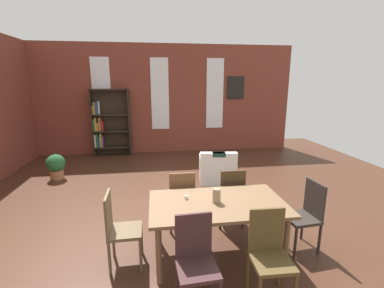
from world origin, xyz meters
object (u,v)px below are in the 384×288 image
(dining_chair_near_right, at_px, (269,252))
(bookshelf_tall, at_px, (108,123))
(dining_table, at_px, (217,208))
(armchair_white, at_px, (217,169))
(dining_chair_head_left, at_px, (119,227))
(potted_plant_by_shelf, at_px, (56,166))
(dining_chair_near_left, at_px, (196,259))
(dining_chair_head_right, at_px, (306,213))
(vase_on_table, at_px, (217,196))
(dining_chair_far_left, at_px, (182,198))
(dining_chair_far_right, at_px, (230,195))

(dining_chair_near_right, bearing_deg, bookshelf_tall, 112.97)
(dining_table, height_order, armchair_white, dining_table)
(dining_chair_head_left, xyz_separation_m, potted_plant_by_shelf, (-1.86, 3.31, -0.19))
(dining_chair_near_left, bearing_deg, dining_chair_head_right, 24.29)
(dining_table, relative_size, potted_plant_by_shelf, 2.87)
(vase_on_table, bearing_deg, dining_chair_far_left, 117.17)
(dining_table, distance_m, armchair_white, 2.75)
(dining_chair_far_left, xyz_separation_m, dining_chair_near_left, (-0.00, -1.44, 0.00))
(dining_chair_far_left, distance_m, dining_chair_far_right, 0.77)
(dining_chair_far_right, xyz_separation_m, dining_chair_head_left, (-1.61, -0.72, 0.00))
(vase_on_table, height_order, dining_chair_near_left, dining_chair_near_left)
(dining_table, bearing_deg, dining_chair_far_right, 62.00)
(vase_on_table, relative_size, dining_chair_far_left, 0.19)
(dining_table, relative_size, dining_chair_head_left, 1.79)
(bookshelf_tall, bearing_deg, dining_chair_far_right, -60.92)
(armchair_white, distance_m, potted_plant_by_shelf, 3.77)
(bookshelf_tall, relative_size, armchair_white, 2.26)
(dining_chair_head_left, bearing_deg, dining_table, 0.07)
(dining_chair_head_right, xyz_separation_m, dining_chair_far_right, (-0.84, 0.71, 0.00))
(dining_chair_head_right, bearing_deg, bookshelf_tall, 122.62)
(dining_chair_head_right, height_order, dining_chair_near_right, same)
(dining_chair_near_right, xyz_separation_m, dining_chair_far_left, (-0.77, 1.44, 0.00))
(dining_chair_near_right, distance_m, potted_plant_by_shelf, 5.32)
(dining_chair_head_right, height_order, armchair_white, dining_chair_head_right)
(vase_on_table, distance_m, dining_chair_head_right, 1.28)
(bookshelf_tall, bearing_deg, potted_plant_by_shelf, -114.18)
(bookshelf_tall, xyz_separation_m, armchair_white, (2.81, -2.67, -0.74))
(dining_chair_near_right, bearing_deg, dining_chair_far_left, 118.06)
(dining_chair_far_right, bearing_deg, dining_chair_far_left, 180.00)
(dining_chair_far_left, relative_size, dining_chair_far_right, 1.00)
(dining_chair_near_left, distance_m, armchair_white, 3.53)
(dining_chair_head_left, height_order, bookshelf_tall, bookshelf_tall)
(dining_chair_near_left, height_order, potted_plant_by_shelf, dining_chair_near_left)
(dining_chair_near_left, distance_m, potted_plant_by_shelf, 4.85)
(armchair_white, bearing_deg, potted_plant_by_shelf, 169.94)
(potted_plant_by_shelf, bearing_deg, dining_chair_head_left, -60.71)
(dining_chair_far_left, bearing_deg, dining_chair_head_left, -139.40)
(dining_table, relative_size, dining_chair_far_left, 1.79)
(dining_chair_far_left, relative_size, dining_chair_head_left, 1.00)
(dining_chair_head_left, bearing_deg, dining_chair_head_right, 0.20)
(dining_chair_far_left, bearing_deg, dining_chair_near_right, -61.94)
(dining_chair_far_right, xyz_separation_m, bookshelf_tall, (-2.56, 4.60, 0.50))
(dining_chair_head_right, relative_size, bookshelf_tall, 0.47)
(dining_table, height_order, vase_on_table, vase_on_table)
(dining_chair_far_left, height_order, bookshelf_tall, bookshelf_tall)
(dining_table, height_order, dining_chair_near_right, dining_chair_near_right)
(dining_chair_head_left, bearing_deg, dining_chair_far_left, 40.60)
(dining_chair_far_left, bearing_deg, dining_chair_far_right, -0.00)
(dining_chair_far_right, bearing_deg, dining_chair_near_right, -89.91)
(dining_chair_head_left, distance_m, armchair_white, 3.24)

